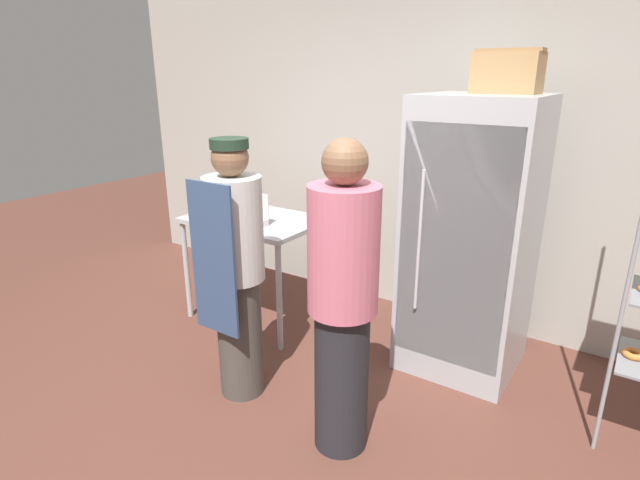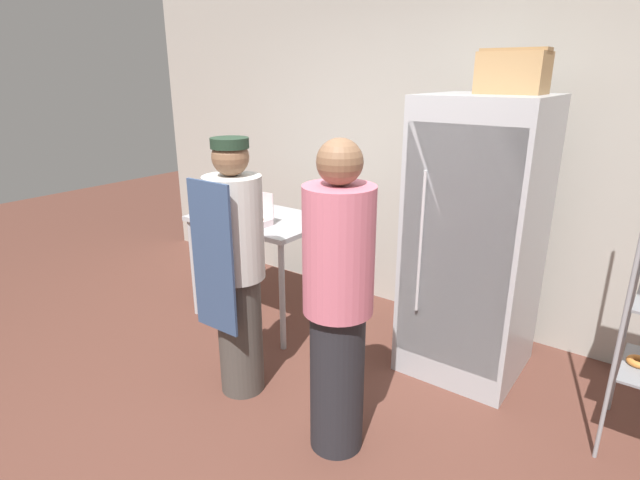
{
  "view_description": "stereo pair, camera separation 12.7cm",
  "coord_description": "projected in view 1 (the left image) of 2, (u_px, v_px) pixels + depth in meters",
  "views": [
    {
      "loc": [
        1.51,
        -1.62,
        1.97
      ],
      "look_at": [
        -0.06,
        0.74,
        1.02
      ],
      "focal_mm": 28.0,
      "sensor_mm": 36.0,
      "label": 1
    },
    {
      "loc": [
        1.61,
        -1.55,
        1.97
      ],
      "look_at": [
        -0.06,
        0.74,
        1.02
      ],
      "focal_mm": 28.0,
      "sensor_mm": 36.0,
      "label": 2
    }
  ],
  "objects": [
    {
      "name": "person_customer",
      "position": [
        343.0,
        302.0,
        2.53
      ],
      "size": [
        0.36,
        0.36,
        1.69
      ],
      "color": "#232328",
      "rests_on": "ground_plane"
    },
    {
      "name": "prep_counter",
      "position": [
        255.0,
        230.0,
        4.01
      ],
      "size": [
        1.05,
        0.72,
        0.87
      ],
      "color": "#ADAFB5",
      "rests_on": "ground_plane"
    },
    {
      "name": "cardboard_storage_box",
      "position": [
        508.0,
        72.0,
        2.99
      ],
      "size": [
        0.39,
        0.26,
        0.26
      ],
      "color": "#A87F51",
      "rests_on": "refrigerator"
    },
    {
      "name": "binder_stack",
      "position": [
        216.0,
        205.0,
        4.05
      ],
      "size": [
        0.3,
        0.23,
        0.16
      ],
      "color": "#B72D2D",
      "rests_on": "prep_counter"
    },
    {
      "name": "blender_pitcher",
      "position": [
        250.0,
        201.0,
        4.04
      ],
      "size": [
        0.13,
        0.13,
        0.26
      ],
      "color": "black",
      "rests_on": "prep_counter"
    },
    {
      "name": "refrigerator",
      "position": [
        471.0,
        238.0,
        3.31
      ],
      "size": [
        0.75,
        0.78,
        1.85
      ],
      "color": "#ADAFB5",
      "rests_on": "ground_plane"
    },
    {
      "name": "person_baker",
      "position": [
        236.0,
        269.0,
        3.0
      ],
      "size": [
        0.34,
        0.36,
        1.63
      ],
      "color": "#47423D",
      "rests_on": "ground_plane"
    },
    {
      "name": "back_wall",
      "position": [
        430.0,
        141.0,
        3.99
      ],
      "size": [
        6.4,
        0.12,
        2.9
      ],
      "primitive_type": "cube",
      "color": "#ADA89E",
      "rests_on": "ground_plane"
    },
    {
      "name": "ground_plane",
      "position": [
        254.0,
        456.0,
        2.7
      ],
      "size": [
        14.0,
        14.0,
        0.0
      ],
      "primitive_type": "plane",
      "color": "brown"
    },
    {
      "name": "donut_box",
      "position": [
        247.0,
        220.0,
        3.75
      ],
      "size": [
        0.27,
        0.2,
        0.24
      ],
      "color": "silver",
      "rests_on": "prep_counter"
    }
  ]
}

